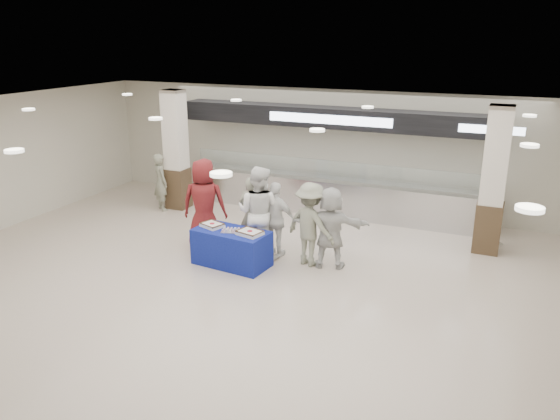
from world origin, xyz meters
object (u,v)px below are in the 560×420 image
at_px(display_table, 232,248).
at_px(chef_short, 276,220).
at_px(cupcake_tray, 231,230).
at_px(chef_tall, 259,212).
at_px(sheet_cake_right, 250,232).
at_px(sheet_cake_left, 212,225).
at_px(soldier_bg, 161,182).
at_px(civilian_maroon, 204,204).
at_px(soldier_a, 252,214).
at_px(soldier_b, 310,224).
at_px(civilian_white, 330,228).

xyz_separation_m(display_table, chef_short, (0.64, 0.81, 0.44)).
xyz_separation_m(cupcake_tray, chef_tall, (0.30, 0.68, 0.21)).
height_order(sheet_cake_right, chef_tall, chef_tall).
height_order(sheet_cake_left, sheet_cake_right, sheet_cake_right).
distance_m(chef_tall, soldier_bg, 4.29).
height_order(civilian_maroon, chef_short, civilian_maroon).
distance_m(display_table, civilian_maroon, 1.40).
bearing_deg(soldier_bg, soldier_a, -170.18).
bearing_deg(civilian_maroon, soldier_bg, -54.36).
xyz_separation_m(cupcake_tray, soldier_bg, (-3.53, 2.58, -0.00)).
xyz_separation_m(display_table, soldier_a, (0.06, 0.85, 0.47)).
xyz_separation_m(sheet_cake_left, soldier_a, (0.54, 0.80, 0.05)).
distance_m(sheet_cake_right, soldier_b, 1.26).
bearing_deg(soldier_b, soldier_bg, -2.40).
bearing_deg(sheet_cake_left, civilian_maroon, 131.57).
distance_m(chef_short, soldier_bg, 4.50).
relative_size(cupcake_tray, chef_short, 0.26).
relative_size(display_table, sheet_cake_right, 2.82).
bearing_deg(soldier_a, sheet_cake_right, 111.77).
relative_size(display_table, civilian_maroon, 0.77).
height_order(cupcake_tray, chef_short, chef_short).
xyz_separation_m(sheet_cake_right, civilian_white, (1.43, 0.77, 0.05)).
bearing_deg(sheet_cake_right, display_table, 172.98).
relative_size(sheet_cake_right, chef_short, 0.34).
xyz_separation_m(cupcake_tray, civilian_white, (1.87, 0.75, 0.07)).
bearing_deg(civilian_white, cupcake_tray, 7.12).
distance_m(sheet_cake_left, sheet_cake_right, 0.93).
bearing_deg(civilian_white, sheet_cake_left, 0.89).
distance_m(civilian_maroon, soldier_a, 1.13).
bearing_deg(soldier_a, sheet_cake_left, 54.76).
xyz_separation_m(display_table, soldier_b, (1.47, 0.67, 0.50)).
height_order(display_table, soldier_a, soldier_a).
relative_size(cupcake_tray, soldier_b, 0.24).
bearing_deg(chef_short, soldier_bg, -18.92).
relative_size(sheet_cake_right, civilian_white, 0.32).
bearing_deg(sheet_cake_right, sheet_cake_left, 173.53).
relative_size(civilian_maroon, chef_short, 1.23).
bearing_deg(sheet_cake_left, civilian_white, 15.70).
distance_m(sheet_cake_left, chef_short, 1.34).
height_order(civilian_maroon, soldier_a, civilian_maroon).
bearing_deg(cupcake_tray, sheet_cake_left, 169.54).
xyz_separation_m(sheet_cake_left, soldier_b, (1.95, 0.62, 0.08)).
relative_size(display_table, cupcake_tray, 3.62).
bearing_deg(soldier_a, civilian_maroon, 7.04).
relative_size(soldier_a, chef_short, 1.04).
bearing_deg(civilian_maroon, display_table, 128.88).
relative_size(soldier_a, chef_tall, 0.85).
distance_m(cupcake_tray, chef_tall, 0.78).
xyz_separation_m(chef_tall, chef_short, (0.32, 0.17, -0.18)).
height_order(sheet_cake_right, soldier_bg, soldier_bg).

